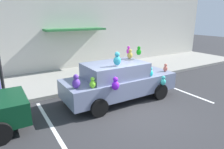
{
  "coord_description": "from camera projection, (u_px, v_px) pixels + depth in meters",
  "views": [
    {
      "loc": [
        -4.06,
        -4.74,
        3.24
      ],
      "look_at": [
        0.14,
        2.1,
        0.9
      ],
      "focal_mm": 31.58,
      "sensor_mm": 36.0,
      "label": 1
    }
  ],
  "objects": [
    {
      "name": "storefront_building",
      "position": [
        66.0,
        18.0,
        11.78
      ],
      "size": [
        24.0,
        1.25,
        6.4
      ],
      "color": "beige",
      "rests_on": "ground"
    },
    {
      "name": "plush_covered_car",
      "position": [
        119.0,
        81.0,
        7.86
      ],
      "size": [
        4.56,
        2.05,
        2.09
      ],
      "color": "gray",
      "rests_on": "ground"
    },
    {
      "name": "parking_stripe_rear",
      "position": [
        50.0,
        124.0,
        6.21
      ],
      "size": [
        0.12,
        3.6,
        0.01
      ],
      "primitive_type": "cube",
      "color": "silver",
      "rests_on": "ground"
    },
    {
      "name": "ground_plane",
      "position": [
        140.0,
        114.0,
        6.82
      ],
      "size": [
        60.0,
        60.0,
        0.0
      ],
      "primitive_type": "plane",
      "color": "#2D2D30"
    },
    {
      "name": "parking_stripe_front",
      "position": [
        178.0,
        89.0,
        9.17
      ],
      "size": [
        0.12,
        3.6,
        0.01
      ],
      "primitive_type": "cube",
      "color": "silver",
      "rests_on": "ground"
    },
    {
      "name": "sidewalk",
      "position": [
        83.0,
        77.0,
        10.89
      ],
      "size": [
        24.0,
        4.0,
        0.15
      ],
      "primitive_type": "cube",
      "color": "gray",
      "rests_on": "ground"
    },
    {
      "name": "teddy_bear_on_sidewalk",
      "position": [
        127.0,
        71.0,
        10.71
      ],
      "size": [
        0.33,
        0.28,
        0.63
      ],
      "color": "beige",
      "rests_on": "sidewalk"
    }
  ]
}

